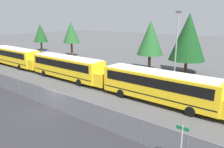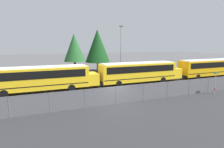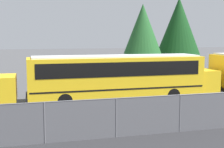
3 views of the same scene
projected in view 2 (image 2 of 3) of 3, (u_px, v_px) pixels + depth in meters
ground_plane at (116, 104)px, 17.49m from camera, size 200.00×200.00×0.00m
road_strip at (149, 131)px, 11.97m from camera, size 102.39×12.00×0.01m
fence at (116, 95)px, 17.33m from camera, size 68.46×0.07×1.79m
school_bus_1 at (42, 77)px, 21.64m from camera, size 13.51×2.60×3.18m
school_bus_2 at (140, 71)px, 26.55m from camera, size 13.51×2.60×3.18m
school_bus_3 at (210, 67)px, 31.66m from camera, size 13.51×2.60×3.18m
street_sign at (215, 82)px, 20.78m from camera, size 0.70×0.09×2.73m
light_pole at (121, 50)px, 30.50m from camera, size 0.60×0.24×9.02m
tree_1 at (74, 48)px, 34.03m from camera, size 4.14×4.14×7.98m
tree_3 at (97, 46)px, 37.61m from camera, size 5.37×5.37×9.04m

